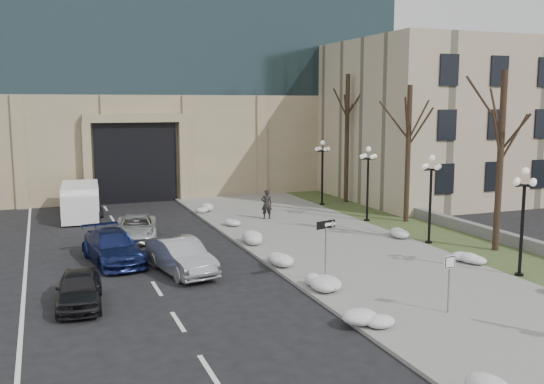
{
  "coord_description": "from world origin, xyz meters",
  "views": [
    {
      "loc": [
        -10.58,
        -13.68,
        7.43
      ],
      "look_at": [
        -1.08,
        11.15,
        3.5
      ],
      "focal_mm": 40.0,
      "sensor_mm": 36.0,
      "label": 1
    }
  ],
  "objects": [
    {
      "name": "pedestrian",
      "position": [
        2.6,
        21.74,
        1.06
      ],
      "size": [
        0.76,
        0.57,
        1.88
      ],
      "primitive_type": "imported",
      "rotation": [
        0.0,
        0.0,
        2.95
      ],
      "color": "black",
      "rests_on": "sidewalk"
    },
    {
      "name": "curb",
      "position": [
        -1.0,
        14.0,
        0.07
      ],
      "size": [
        0.3,
        40.0,
        0.14
      ],
      "primitive_type": "cube",
      "color": "gray",
      "rests_on": "ground"
    },
    {
      "name": "grass_strip",
      "position": [
        10.0,
        14.0,
        0.05
      ],
      "size": [
        4.0,
        40.0,
        0.1
      ],
      "primitive_type": "cube",
      "color": "#374623",
      "rests_on": "ground"
    },
    {
      "name": "tree_mid",
      "position": [
        10.5,
        18.0,
        5.5
      ],
      "size": [
        3.2,
        3.2,
        8.5
      ],
      "color": "black",
      "rests_on": "ground"
    },
    {
      "name": "lamppost_d",
      "position": [
        8.3,
        25.5,
        3.07
      ],
      "size": [
        1.18,
        1.18,
        4.76
      ],
      "color": "black",
      "rests_on": "ground"
    },
    {
      "name": "tree_near",
      "position": [
        10.5,
        10.0,
        5.83
      ],
      "size": [
        3.2,
        3.2,
        9.0
      ],
      "color": "black",
      "rests_on": "ground"
    },
    {
      "name": "lamppost_c",
      "position": [
        8.3,
        19.0,
        3.07
      ],
      "size": [
        1.18,
        1.18,
        4.76
      ],
      "color": "black",
      "rests_on": "ground"
    },
    {
      "name": "stone_wall",
      "position": [
        12.0,
        16.0,
        0.35
      ],
      "size": [
        0.5,
        30.0,
        0.7
      ],
      "primitive_type": "cube",
      "color": "gray",
      "rests_on": "ground"
    },
    {
      "name": "ground",
      "position": [
        0.0,
        0.0,
        0.0
      ],
      "size": [
        160.0,
        160.0,
        0.0
      ],
      "primitive_type": "plane",
      "color": "black",
      "rests_on": "ground"
    },
    {
      "name": "box_truck",
      "position": [
        -8.35,
        27.2,
        1.01
      ],
      "size": [
        2.74,
        6.73,
        2.09
      ],
      "rotation": [
        0.0,
        0.0,
        -0.07
      ],
      "color": "white",
      "rests_on": "ground"
    },
    {
      "name": "car_d",
      "position": [
        -5.91,
        19.36,
        0.65
      ],
      "size": [
        2.91,
        4.98,
        1.3
      ],
      "primitive_type": "imported",
      "rotation": [
        0.0,
        0.0,
        -0.17
      ],
      "color": "silver",
      "rests_on": "ground"
    },
    {
      "name": "snow_clump_j",
      "position": [
        7.63,
        14.41,
        0.3
      ],
      "size": [
        1.1,
        1.6,
        0.36
      ],
      "primitive_type": "ellipsoid",
      "color": "white",
      "rests_on": "sidewalk"
    },
    {
      "name": "snow_clump_d",
      "position": [
        -0.44,
        11.16,
        0.3
      ],
      "size": [
        1.1,
        1.6,
        0.36
      ],
      "primitive_type": "ellipsoid",
      "color": "white",
      "rests_on": "sidewalk"
    },
    {
      "name": "one_way_sign",
      "position": [
        0.25,
        8.09,
        2.22
      ],
      "size": [
        1.01,
        0.38,
        2.69
      ],
      "rotation": [
        0.0,
        0.0,
        0.26
      ],
      "color": "slate",
      "rests_on": "ground"
    },
    {
      "name": "lamppost_a",
      "position": [
        8.3,
        6.0,
        3.07
      ],
      "size": [
        1.18,
        1.18,
        4.76
      ],
      "color": "black",
      "rests_on": "ground"
    },
    {
      "name": "snow_clump_c",
      "position": [
        -0.35,
        7.52,
        0.3
      ],
      "size": [
        1.1,
        1.6,
        0.36
      ],
      "primitive_type": "ellipsoid",
      "color": "white",
      "rests_on": "sidewalk"
    },
    {
      "name": "tree_far",
      "position": [
        10.5,
        26.0,
        6.15
      ],
      "size": [
        3.2,
        3.2,
        9.5
      ],
      "color": "black",
      "rests_on": "ground"
    },
    {
      "name": "keep_sign",
      "position": [
        2.49,
        3.19,
        1.6
      ],
      "size": [
        0.47,
        0.07,
        2.18
      ],
      "rotation": [
        0.0,
        0.0,
        0.03
      ],
      "color": "slate",
      "rests_on": "ground"
    },
    {
      "name": "lamppost_b",
      "position": [
        8.3,
        12.5,
        3.07
      ],
      "size": [
        1.18,
        1.18,
        4.76
      ],
      "color": "black",
      "rests_on": "ground"
    },
    {
      "name": "snow_clump_e",
      "position": [
        -0.43,
        15.63,
        0.3
      ],
      "size": [
        1.1,
        1.6,
        0.36
      ],
      "primitive_type": "ellipsoid",
      "color": "white",
      "rests_on": "sidewalk"
    },
    {
      "name": "sidewalk",
      "position": [
        3.5,
        14.0,
        0.06
      ],
      "size": [
        9.0,
        40.0,
        0.12
      ],
      "primitive_type": "cube",
      "color": "gray",
      "rests_on": "ground"
    },
    {
      "name": "car_c",
      "position": [
        -7.66,
        14.74,
        0.75
      ],
      "size": [
        2.83,
        5.43,
        1.5
      ],
      "primitive_type": "imported",
      "rotation": [
        0.0,
        0.0,
        0.14
      ],
      "color": "navy",
      "rests_on": "ground"
    },
    {
      "name": "car_a",
      "position": [
        -9.53,
        8.89,
        0.67
      ],
      "size": [
        1.94,
        4.06,
        1.34
      ],
      "primitive_type": "imported",
      "rotation": [
        0.0,
        0.0,
        -0.09
      ],
      "color": "black",
      "rests_on": "ground"
    },
    {
      "name": "car_e",
      "position": [
        -7.74,
        27.78,
        0.65
      ],
      "size": [
        1.55,
        3.8,
        1.29
      ],
      "primitive_type": "imported",
      "rotation": [
        0.0,
        0.0,
        -0.01
      ],
      "color": "#2D2E32",
      "rests_on": "ground"
    },
    {
      "name": "classical_building",
      "position": [
        22.0,
        27.98,
        6.0
      ],
      "size": [
        22.0,
        18.12,
        12.0
      ],
      "color": "tan",
      "rests_on": "ground"
    },
    {
      "name": "snow_clump_i",
      "position": [
        7.51,
        8.53,
        0.3
      ],
      "size": [
        1.1,
        1.6,
        0.36
      ],
      "primitive_type": "ellipsoid",
      "color": "white",
      "rests_on": "sidewalk"
    },
    {
      "name": "car_b",
      "position": [
        -5.09,
        11.84,
        0.77
      ],
      "size": [
        2.52,
        4.88,
        1.53
      ],
      "primitive_type": "imported",
      "rotation": [
        0.0,
        0.0,
        0.2
      ],
      "color": "#9C9EA3",
      "rests_on": "ground"
    },
    {
      "name": "snow_clump_g",
      "position": [
        -0.52,
        25.38,
        0.3
      ],
      "size": [
        1.1,
        1.6,
        0.36
      ],
      "primitive_type": "ellipsoid",
      "color": "white",
      "rests_on": "sidewalk"
    },
    {
      "name": "snow_clump_b",
      "position": [
        -0.8,
        3.03,
        0.3
      ],
      "size": [
        1.1,
        1.6,
        0.36
      ],
      "primitive_type": "ellipsoid",
      "color": "white",
      "rests_on": "sidewalk"
    },
    {
      "name": "snow_clump_f",
      "position": [
        -0.35,
        20.27,
        0.3
      ],
      "size": [
        1.1,
        1.6,
        0.36
      ],
      "primitive_type": "ellipsoid",
      "color": "white",
      "rests_on": "sidewalk"
    }
  ]
}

